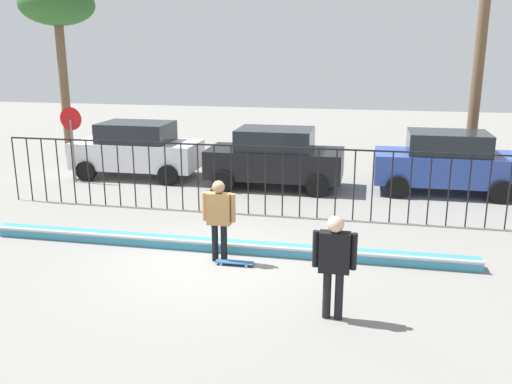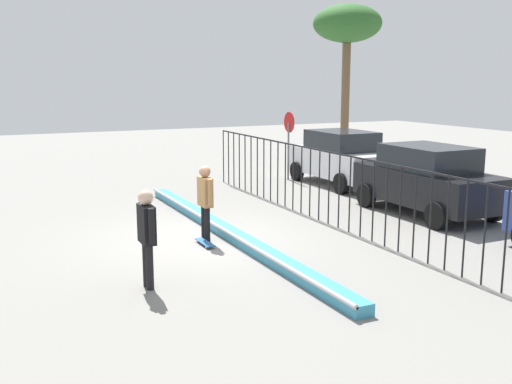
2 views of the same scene
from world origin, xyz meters
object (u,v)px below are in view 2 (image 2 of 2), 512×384
parked_car_white (341,157)px  stop_sign (289,136)px  palm_tree_short (347,27)px  parked_car_black (427,179)px  skateboarder (205,196)px  camera_operator (147,230)px  skateboard (205,243)px

parked_car_white → stop_sign: (-1.76, -1.14, 0.64)m
stop_sign → palm_tree_short: size_ratio=0.37×
parked_car_black → stop_sign: (-6.68, -0.67, 0.64)m
skateboarder → stop_sign: stop_sign is taller
camera_operator → skateboard: bearing=13.2°
stop_sign → parked_car_black: bearing=5.7°
parked_car_black → skateboard: bearing=-91.1°
skateboard → palm_tree_short: (-9.63, 10.22, 5.78)m
camera_operator → palm_tree_short: bearing=8.8°
skateboard → camera_operator: (2.15, -1.90, 1.01)m
skateboard → palm_tree_short: size_ratio=0.12×
parked_car_black → stop_sign: size_ratio=1.72×
palm_tree_short → skateboarder: bearing=-47.4°
stop_sign → palm_tree_short: 6.55m
camera_operator → parked_car_white: parked_car_white is taller
parked_car_black → skateboarder: bearing=-94.2°
skateboarder → camera_operator: 3.25m
stop_sign → skateboard: bearing=-40.6°
skateboarder → palm_tree_short: 14.50m
skateboarder → skateboard: bearing=-33.4°
skateboard → palm_tree_short: palm_tree_short is taller
camera_operator → palm_tree_short: (-11.78, 12.12, 4.77)m
skateboard → stop_sign: stop_sign is taller
skateboarder → skateboard: (0.36, -0.16, -0.99)m
skateboard → parked_car_black: (-0.30, 6.65, 0.91)m
camera_operator → palm_tree_short: 17.56m
palm_tree_short → parked_car_white: bearing=-35.1°
parked_car_white → camera_operator: bearing=-51.5°
palm_tree_short → stop_sign: bearing=-58.0°
parked_car_black → palm_tree_short: palm_tree_short is taller
skateboarder → stop_sign: (-6.62, 5.82, 0.56)m
camera_operator → palm_tree_short: size_ratio=0.26×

